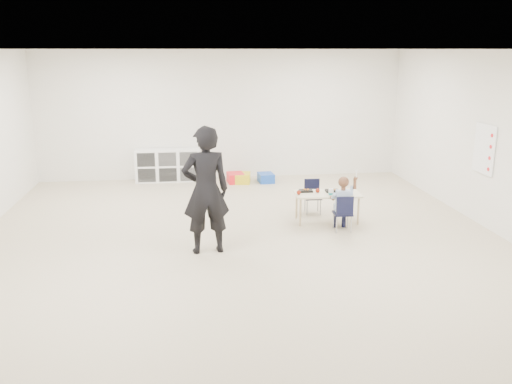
{
  "coord_description": "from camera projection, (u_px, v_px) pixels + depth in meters",
  "views": [
    {
      "loc": [
        -0.75,
        -7.46,
        2.8
      ],
      "look_at": [
        0.18,
        -0.13,
        0.85
      ],
      "focal_mm": 38.0,
      "sensor_mm": 36.0,
      "label": 1
    }
  ],
  "objects": [
    {
      "name": "chair_near",
      "position": [
        343.0,
        213.0,
        8.57
      ],
      "size": [
        0.3,
        0.28,
        0.59
      ],
      "primitive_type": null,
      "rotation": [
        0.0,
        0.0,
        -0.05
      ],
      "color": "black",
      "rests_on": "ground"
    },
    {
      "name": "child",
      "position": [
        343.0,
        202.0,
        8.52
      ],
      "size": [
        0.42,
        0.42,
        0.94
      ],
      "primitive_type": null,
      "rotation": [
        0.0,
        0.0,
        -0.05
      ],
      "color": "#99B1CF",
      "rests_on": "chair_near"
    },
    {
      "name": "bread_roll",
      "position": [
        346.0,
        193.0,
        8.87
      ],
      "size": [
        0.09,
        0.09,
        0.07
      ],
      "primitive_type": "ellipsoid",
      "color": "tan",
      "rests_on": "table"
    },
    {
      "name": "rules_poster",
      "position": [
        484.0,
        149.0,
        8.7
      ],
      "size": [
        0.02,
        0.6,
        0.8
      ],
      "primitive_type": "cube",
      "color": "white",
      "rests_on": "room"
    },
    {
      "name": "lunch_tray_near",
      "position": [
        332.0,
        191.0,
        9.05
      ],
      "size": [
        0.23,
        0.17,
        0.03
      ],
      "primitive_type": "cube",
      "rotation": [
        0.0,
        0.0,
        -0.05
      ],
      "color": "black",
      "rests_on": "table"
    },
    {
      "name": "apple_far",
      "position": [
        299.0,
        192.0,
        8.87
      ],
      "size": [
        0.07,
        0.07,
        0.07
      ],
      "primitive_type": "sphere",
      "color": "maroon",
      "rests_on": "table"
    },
    {
      "name": "room",
      "position": [
        242.0,
        152.0,
        7.6
      ],
      "size": [
        9.0,
        9.02,
        2.8
      ],
      "color": "#C1B494",
      "rests_on": "ground"
    },
    {
      "name": "apple_near",
      "position": [
        318.0,
        190.0,
        8.99
      ],
      "size": [
        0.07,
        0.07,
        0.07
      ],
      "primitive_type": "sphere",
      "color": "maroon",
      "rests_on": "table"
    },
    {
      "name": "cubby_shelf",
      "position": [
        168.0,
        165.0,
        11.83
      ],
      "size": [
        1.4,
        0.4,
        0.7
      ],
      "primitive_type": "cube",
      "color": "white",
      "rests_on": "ground"
    },
    {
      "name": "bin_red",
      "position": [
        236.0,
        178.0,
        11.74
      ],
      "size": [
        0.37,
        0.46,
        0.21
      ],
      "primitive_type": "cube",
      "rotation": [
        0.0,
        0.0,
        0.08
      ],
      "color": "red",
      "rests_on": "ground"
    },
    {
      "name": "milk_carton",
      "position": [
        331.0,
        192.0,
        8.83
      ],
      "size": [
        0.07,
        0.07,
        0.1
      ],
      "primitive_type": "cube",
      "rotation": [
        0.0,
        0.0,
        -0.05
      ],
      "color": "white",
      "rests_on": "table"
    },
    {
      "name": "bin_blue",
      "position": [
        266.0,
        178.0,
        11.78
      ],
      "size": [
        0.34,
        0.43,
        0.2
      ],
      "primitive_type": "cube",
      "rotation": [
        0.0,
        0.0,
        0.08
      ],
      "color": "#1847B4",
      "rests_on": "ground"
    },
    {
      "name": "adult",
      "position": [
        206.0,
        190.0,
        7.51
      ],
      "size": [
        0.71,
        0.51,
        1.81
      ],
      "primitive_type": "imported",
      "rotation": [
        0.0,
        0.0,
        3.27
      ],
      "color": "black",
      "rests_on": "ground"
    },
    {
      "name": "chair_far",
      "position": [
        313.0,
        197.0,
        9.49
      ],
      "size": [
        0.3,
        0.28,
        0.59
      ],
      "primitive_type": null,
      "rotation": [
        0.0,
        0.0,
        -0.05
      ],
      "color": "black",
      "rests_on": "ground"
    },
    {
      "name": "bin_yellow",
      "position": [
        242.0,
        178.0,
        11.72
      ],
      "size": [
        0.4,
        0.48,
        0.21
      ],
      "primitive_type": "cube",
      "rotation": [
        0.0,
        0.0,
        -0.16
      ],
      "color": "gold",
      "rests_on": "ground"
    },
    {
      "name": "lunch_tray_far",
      "position": [
        306.0,
        191.0,
        9.05
      ],
      "size": [
        0.23,
        0.17,
        0.03
      ],
      "primitive_type": "cube",
      "rotation": [
        0.0,
        0.0,
        -0.05
      ],
      "color": "black",
      "rests_on": "table"
    },
    {
      "name": "table",
      "position": [
        327.0,
        207.0,
        9.04
      ],
      "size": [
        1.11,
        0.59,
        0.5
      ],
      "rotation": [
        0.0,
        0.0,
        -0.05
      ],
      "color": "beige",
      "rests_on": "ground"
    }
  ]
}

